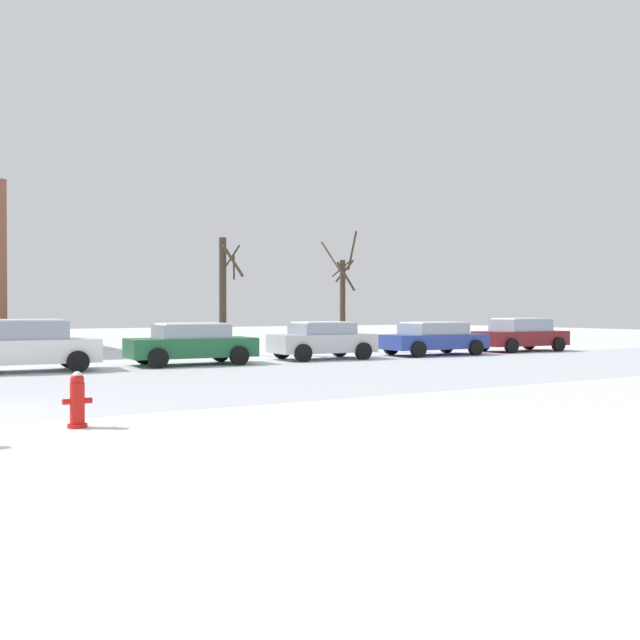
% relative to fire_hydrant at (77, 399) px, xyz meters
% --- Properties ---
extents(fire_hydrant, '(0.44, 0.30, 0.87)m').
position_rel_fire_hydrant_xyz_m(fire_hydrant, '(0.00, 0.00, 0.00)').
color(fire_hydrant, red).
rests_on(fire_hydrant, ground).
extents(parked_car_white, '(4.14, 2.27, 1.56)m').
position_rel_fire_hydrant_xyz_m(parked_car_white, '(0.55, 10.92, 0.35)').
color(parked_car_white, white).
rests_on(parked_car_white, ground).
extents(parked_car_green, '(4.24, 2.23, 1.40)m').
position_rel_fire_hydrant_xyz_m(parked_car_green, '(5.69, 11.00, 0.28)').
color(parked_car_green, '#1E6038').
rests_on(parked_car_green, ground).
extents(parked_car_silver, '(3.90, 2.16, 1.41)m').
position_rel_fire_hydrant_xyz_m(parked_car_silver, '(10.82, 11.08, 0.29)').
color(parked_car_silver, silver).
rests_on(parked_car_silver, ground).
extents(parked_car_blue, '(4.45, 2.26, 1.36)m').
position_rel_fire_hydrant_xyz_m(parked_car_blue, '(15.95, 10.88, 0.27)').
color(parked_car_blue, '#283D93').
rests_on(parked_car_blue, ground).
extents(parked_car_maroon, '(4.32, 2.15, 1.49)m').
position_rel_fire_hydrant_xyz_m(parked_car_maroon, '(21.08, 11.03, 0.32)').
color(parked_car_maroon, maroon).
rests_on(parked_car_maroon, ground).
extents(tree_far_left, '(1.16, 1.43, 4.78)m').
position_rel_fire_hydrant_xyz_m(tree_far_left, '(8.42, 14.90, 2.07)').
color(tree_far_left, '#423326').
rests_on(tree_far_left, ground).
extents(tree_far_right, '(1.42, 1.41, 5.30)m').
position_rel_fire_hydrant_xyz_m(tree_far_right, '(13.89, 14.56, 1.93)').
color(tree_far_right, '#423326').
rests_on(tree_far_right, ground).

